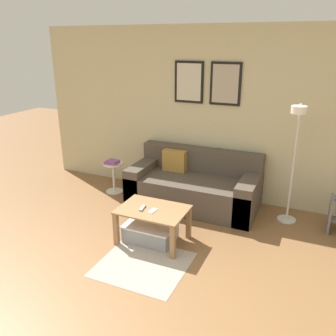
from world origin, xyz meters
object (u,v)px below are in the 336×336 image
(coffee_table, at_px, (153,215))
(floor_lamp, at_px, (295,150))
(book_stack, at_px, (112,162))
(couch, at_px, (194,187))
(remote_control, at_px, (142,208))
(cell_phone, at_px, (153,211))
(side_table, at_px, (114,175))
(storage_bin, at_px, (151,232))

(coffee_table, bearing_deg, floor_lamp, 37.01)
(book_stack, bearing_deg, couch, 4.20)
(remote_control, bearing_deg, book_stack, 125.85)
(book_stack, bearing_deg, cell_phone, -41.63)
(coffee_table, bearing_deg, book_stack, 139.15)
(coffee_table, height_order, remote_control, remote_control)
(side_table, xyz_separation_m, book_stack, (-0.00, -0.02, 0.22))
(book_stack, bearing_deg, remote_control, -44.82)
(couch, height_order, storage_bin, couch)
(book_stack, bearing_deg, storage_bin, -41.66)
(coffee_table, height_order, floor_lamp, floor_lamp)
(floor_lamp, bearing_deg, coffee_table, -142.99)
(remote_control, bearing_deg, side_table, 125.36)
(storage_bin, bearing_deg, side_table, 137.84)
(cell_phone, bearing_deg, couch, 92.48)
(cell_phone, bearing_deg, remote_control, -176.05)
(remote_control, bearing_deg, coffee_table, 13.36)
(cell_phone, bearing_deg, floor_lamp, 44.84)
(storage_bin, bearing_deg, coffee_table, -2.79)
(couch, distance_m, coffee_table, 1.18)
(coffee_table, xyz_separation_m, storage_bin, (-0.04, 0.00, -0.24))
(floor_lamp, height_order, book_stack, floor_lamp)
(book_stack, xyz_separation_m, cell_phone, (1.27, -1.13, -0.08))
(couch, xyz_separation_m, cell_phone, (-0.08, -1.22, 0.15))
(coffee_table, relative_size, side_table, 1.66)
(side_table, relative_size, book_stack, 2.27)
(cell_phone, bearing_deg, book_stack, 144.40)
(couch, xyz_separation_m, floor_lamp, (1.34, -0.09, 0.76))
(couch, distance_m, cell_phone, 1.24)
(coffee_table, relative_size, cell_phone, 5.81)
(remote_control, bearing_deg, couch, 70.68)
(floor_lamp, bearing_deg, couch, 176.37)
(storage_bin, distance_m, book_stack, 1.66)
(side_table, height_order, book_stack, book_stack)
(book_stack, bearing_deg, side_table, 89.22)
(coffee_table, distance_m, side_table, 1.65)
(remote_control, bearing_deg, storage_bin, 23.47)
(couch, distance_m, remote_control, 1.25)
(coffee_table, xyz_separation_m, remote_control, (-0.11, -0.05, 0.10))
(storage_bin, height_order, floor_lamp, floor_lamp)
(floor_lamp, distance_m, book_stack, 2.74)
(side_table, xyz_separation_m, remote_control, (1.13, -1.14, 0.15))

